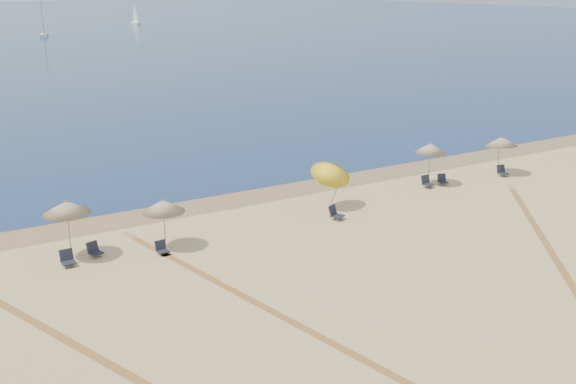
# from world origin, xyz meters

# --- Properties ---
(wet_sand) EXTENTS (500.00, 500.00, 0.00)m
(wet_sand) POSITION_xyz_m (0.00, 24.00, 0.00)
(wet_sand) COLOR olive
(wet_sand) RESTS_ON ground
(umbrella_1) EXTENTS (2.06, 2.06, 2.60)m
(umbrella_1) POSITION_xyz_m (-10.88, 20.32, 2.26)
(umbrella_1) COLOR gray
(umbrella_1) RESTS_ON ground
(umbrella_2) EXTENTS (1.93, 1.93, 2.29)m
(umbrella_2) POSITION_xyz_m (-6.92, 19.29, 1.94)
(umbrella_2) COLOR gray
(umbrella_2) RESTS_ON ground
(umbrella_3) EXTENTS (2.14, 2.17, 2.77)m
(umbrella_3) POSITION_xyz_m (2.68, 20.03, 2.04)
(umbrella_3) COLOR gray
(umbrella_3) RESTS_ON ground
(umbrella_4) EXTENTS (1.88, 1.88, 2.54)m
(umbrella_4) POSITION_xyz_m (10.11, 20.66, 2.20)
(umbrella_4) COLOR gray
(umbrella_4) RESTS_ON ground
(umbrella_5) EXTENTS (2.07, 2.11, 2.42)m
(umbrella_5) POSITION_xyz_m (15.50, 20.20, 2.03)
(umbrella_5) COLOR gray
(umbrella_5) RESTS_ON ground
(chair_2) EXTENTS (0.57, 0.67, 0.68)m
(chair_2) POSITION_xyz_m (-11.26, 19.40, 0.30)
(chair_2) COLOR black
(chair_2) RESTS_ON ground
(chair_3) EXTENTS (0.67, 0.74, 0.64)m
(chair_3) POSITION_xyz_m (-10.00, 19.82, 0.28)
(chair_3) COLOR black
(chair_3) RESTS_ON ground
(chair_4) EXTENTS (0.54, 0.61, 0.59)m
(chair_4) POSITION_xyz_m (-7.36, 18.56, 0.26)
(chair_4) COLOR black
(chair_4) RESTS_ON ground
(chair_5) EXTENTS (0.81, 0.86, 0.70)m
(chair_5) POSITION_xyz_m (1.84, 18.41, 0.31)
(chair_5) COLOR black
(chair_5) RESTS_ON ground
(chair_6) EXTENTS (0.59, 0.69, 0.69)m
(chair_6) POSITION_xyz_m (9.62, 20.24, 0.30)
(chair_6) COLOR black
(chair_6) RESTS_ON ground
(chair_7) EXTENTS (0.69, 0.74, 0.62)m
(chair_7) POSITION_xyz_m (10.78, 20.20, 0.27)
(chair_7) COLOR black
(chair_7) RESTS_ON ground
(chair_8) EXTENTS (0.67, 0.75, 0.67)m
(chair_8) POSITION_xyz_m (15.23, 19.66, 0.30)
(chair_8) COLOR black
(chair_8) RESTS_ON ground
(sailboat_0) EXTENTS (2.78, 5.54, 8.00)m
(sailboat_0) POSITION_xyz_m (14.07, 147.08, 2.42)
(sailboat_0) COLOR white
(sailboat_0) RESTS_ON ocean
(sailboat_1) EXTENTS (1.52, 4.96, 7.29)m
(sailboat_1) POSITION_xyz_m (45.32, 179.38, 2.21)
(sailboat_1) COLOR white
(sailboat_1) RESTS_ON ocean
(tire_tracks) EXTENTS (54.76, 40.95, 0.00)m
(tire_tracks) POSITION_xyz_m (-3.79, 7.92, 0.00)
(tire_tracks) COLOR tan
(tire_tracks) RESTS_ON ground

